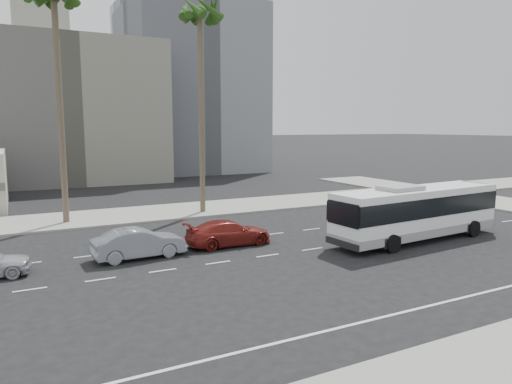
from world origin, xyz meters
TOP-DOWN VIEW (x-y plane):
  - ground at (0.00, 0.00)m, footprint 700.00×700.00m
  - sidewalk_north at (0.00, 15.50)m, footprint 120.00×7.00m
  - midrise_beige_west at (-12.00, 45.00)m, footprint 24.00×18.00m
  - midrise_gray_center at (8.00, 52.00)m, footprint 20.00×20.00m
  - civic_tower at (-2.00, 250.00)m, footprint 42.00×42.00m
  - highrise_right at (45.00, 230.00)m, footprint 26.00×26.00m
  - highrise_far at (70.00, 260.00)m, footprint 22.00×22.00m
  - city_bus at (4.16, -1.11)m, footprint 12.64×3.72m
  - car_a at (-6.96, 3.18)m, footprint 2.17×5.29m
  - car_b at (-12.46, 2.88)m, footprint 1.95×5.07m
  - palm_near at (-4.51, 13.92)m, footprint 5.16×5.16m

SIDE VIEW (x-z plane):
  - ground at x=0.00m, z-range 0.00..0.00m
  - sidewalk_north at x=0.00m, z-range 0.00..0.15m
  - car_a at x=-6.96m, z-range 0.00..1.53m
  - car_b at x=-12.46m, z-range 0.00..1.65m
  - city_bus at x=4.16m, z-range 0.09..3.67m
  - midrise_beige_west at x=-12.00m, z-range 0.00..18.00m
  - midrise_gray_center at x=8.00m, z-range 0.00..26.00m
  - palm_near at x=-4.51m, z-range 7.06..24.44m
  - highrise_far at x=70.00m, z-range 0.00..60.00m
  - highrise_right at x=45.00m, z-range 0.00..70.00m
  - civic_tower at x=-2.00m, z-range -25.67..103.33m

